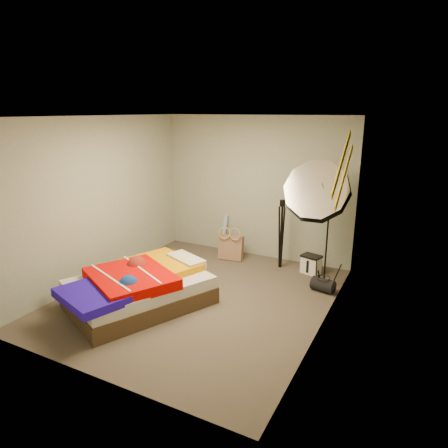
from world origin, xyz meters
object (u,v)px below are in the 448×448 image
Objects in this scene: tote_bag at (231,247)px; duffel_bag at (323,285)px; photo_umbrella at (317,193)px; bed at (139,287)px; camera_tripod at (281,229)px; wrapping_roll at (224,234)px; camera_case at (311,265)px.

duffel_bag is (1.79, -0.57, -0.12)m from tote_bag.
bed is at bearing -138.65° from photo_umbrella.
photo_umbrella is (-0.20, 0.11, 1.34)m from duffel_bag.
bed is 1.11× the size of photo_umbrella.
bed is at bearing -105.15° from tote_bag.
camera_tripod is at bearing 156.03° from duffel_bag.
photo_umbrella is (1.90, -0.78, 1.10)m from wrapping_roll.
tote_bag is 0.22× the size of photo_umbrella.
tote_bag is at bearing 173.35° from duffel_bag.
photo_umbrella is (1.59, -0.46, 1.22)m from tote_bag.
camera_tripod reaches higher than camera_case.
camera_case is at bearing -2.69° from camera_tripod.
bed is at bearing -119.53° from camera_tripod.
tote_bag is 1.02m from camera_tripod.
duffel_bag is 0.15× the size of bed.
photo_umbrella reaches higher than bed.
camera_tripod is (1.22, -0.28, 0.33)m from wrapping_roll.
camera_case is 0.86× the size of duffel_bag.
wrapping_roll is 2.48m from bed.
tote_bag is at bearing -163.07° from camera_case.
camera_case is 1.39m from photo_umbrella.
bed is (-0.33, -2.15, 0.04)m from tote_bag.
photo_umbrella reaches higher than wrapping_roll.
wrapping_roll is 2.42× the size of camera_case.
photo_umbrella is at bearing -22.46° from tote_bag.
wrapping_roll is 2.33m from photo_umbrella.
tote_bag is 1.45m from camera_case.
camera_tripod is at bearing 143.47° from photo_umbrella.
camera_case is 0.69m from duffel_bag.
bed reaches higher than tote_bag.
duffel_bag is 2.65m from bed.
duffel_bag is 1.36m from photo_umbrella.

